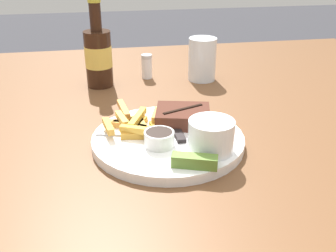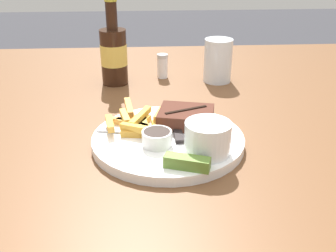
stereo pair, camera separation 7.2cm
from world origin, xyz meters
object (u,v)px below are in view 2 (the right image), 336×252
Objects in this scene: steak_portion at (186,117)px; coleslaw_cup at (208,136)px; salt_shaker at (162,66)px; dinner_plate at (168,140)px; drinking_glass at (218,61)px; knife_utensil at (176,127)px; beer_bottle at (114,53)px; pickle_spear at (187,162)px; dipping_sauce_cup at (157,137)px; fork_utensil at (129,132)px.

steak_portion is 1.54× the size of coleslaw_cup.
coleslaw_cup is at bearing -78.22° from steak_portion.
coleslaw_cup is 1.21× the size of salt_shaker.
dinner_plate is 0.38m from drinking_glass.
salt_shaker is at bearing 94.94° from steak_portion.
steak_portion is at bearing -111.09° from drinking_glass.
drinking_glass is 0.15m from salt_shaker.
knife_utensil is (0.02, 0.03, 0.01)m from dinner_plate.
beer_bottle is at bearing 108.71° from dinner_plate.
steak_portion is at bearing 52.05° from dinner_plate.
beer_bottle is (-0.12, 0.35, 0.07)m from dinner_plate.
pickle_spear is at bearing -179.53° from knife_utensil.
beer_bottle is (-0.10, 0.38, 0.05)m from dipping_sauce_cup.
pickle_spear is 0.48m from drinking_glass.
coleslaw_cup reaches higher than steak_portion.
dinner_plate is at bearing 133.05° from coleslaw_cup.
pickle_spear reaches higher than dinner_plate.
dinner_plate is at bearing -127.95° from steak_portion.
knife_utensil is (-0.04, 0.10, -0.03)m from coleslaw_cup.
pickle_spear is (-0.04, -0.05, -0.02)m from coleslaw_cup.
beer_bottle is (-0.18, 0.41, 0.03)m from coleslaw_cup.
knife_utensil is (-0.02, -0.02, -0.01)m from steak_portion.
fork_utensil is at bearing -124.17° from drinking_glass.
beer_bottle is (-0.14, 0.46, 0.05)m from pickle_spear.
dipping_sauce_cup is 0.40× the size of fork_utensil.
dinner_plate is 2.33× the size of steak_portion.
coleslaw_cup is 0.35× the size of beer_bottle.
dipping_sauce_cup is at bearing -122.55° from dinner_plate.
knife_utensil is at bearing -66.84° from beer_bottle.
beer_bottle reaches higher than fork_utensil.
coleslaw_cup is (0.06, -0.07, 0.04)m from dinner_plate.
salt_shaker is at bearing 88.62° from dinner_plate.
salt_shaker is (-0.03, 0.34, 0.00)m from steak_portion.
beer_bottle reaches higher than steak_portion.
coleslaw_cup is at bearing -21.37° from dipping_sauce_cup.
steak_portion reaches higher than dinner_plate.
drinking_glass reaches higher than fork_utensil.
beer_bottle reaches higher than knife_utensil.
dinner_plate is 2.11× the size of fork_utensil.
fork_utensil is (-0.09, 0.13, -0.01)m from pickle_spear.
beer_bottle is (-0.16, 0.30, 0.05)m from steak_portion.
drinking_glass is at bearing 77.63° from coleslaw_cup.
knife_utensil is 2.55× the size of salt_shaker.
fork_utensil is at bearing -102.39° from salt_shaker.
steak_portion reaches higher than pickle_spear.
beer_bottle is at bearing 106.99° from pickle_spear.
pickle_spear is at bearing -73.01° from beer_bottle.
pickle_spear is at bearing -105.77° from drinking_glass.
salt_shaker is (0.13, 0.04, -0.05)m from beer_bottle.
fork_utensil is 0.34m from beer_bottle.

